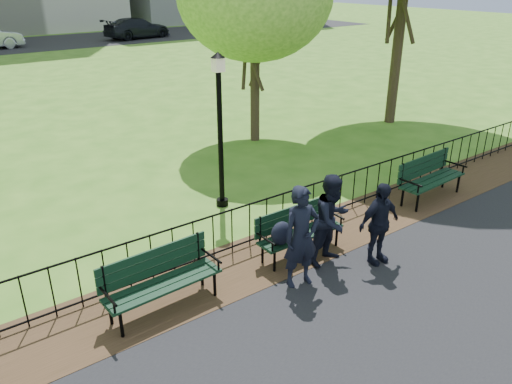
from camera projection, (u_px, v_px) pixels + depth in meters
ground at (349, 283)px, 8.36m from camera, size 120.00×120.00×0.00m
dirt_strip at (291, 246)px, 9.46m from camera, size 60.00×1.60×0.01m
iron_fence at (275, 214)px, 9.63m from camera, size 24.06×0.06×1.00m
park_bench_main at (291, 229)px, 8.85m from camera, size 1.72×0.55×0.97m
park_bench_left_a at (159, 274)px, 7.55m from camera, size 1.86×0.64×1.04m
park_bench_right_a at (429, 173)px, 11.27m from camera, size 1.92×0.68×1.08m
lamppost at (220, 127)px, 10.43m from camera, size 0.30×0.30×3.34m
person_left at (301, 237)px, 8.02m from camera, size 0.70×0.52×1.74m
person_mid at (332, 220)px, 8.67m from camera, size 0.86×0.52×1.66m
person_right at (379, 224)px, 8.69m from camera, size 0.91×0.43×1.51m
sedan_dark at (137, 28)px, 38.79m from camera, size 5.58×2.96×1.54m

